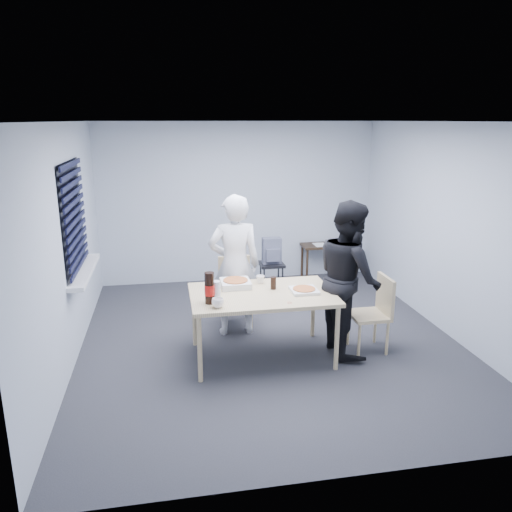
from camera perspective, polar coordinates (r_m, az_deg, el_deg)
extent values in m
plane|color=#2B2B30|center=(6.23, 1.52, -9.55)|extent=(5.00, 5.00, 0.00)
plane|color=white|center=(5.65, 1.71, 15.11)|extent=(5.00, 5.00, 0.00)
plane|color=#B4BDC9|center=(8.22, -2.02, 6.08)|extent=(4.50, 0.00, 4.50)
plane|color=#B4BDC9|center=(3.51, 10.14, -7.04)|extent=(4.50, 0.00, 4.50)
plane|color=#B4BDC9|center=(5.78, -20.77, 1.12)|extent=(0.00, 5.00, 5.00)
plane|color=#B4BDC9|center=(6.64, 21.00, 2.83)|extent=(0.00, 5.00, 5.00)
plane|color=black|center=(6.12, -20.22, 4.30)|extent=(0.00, 1.30, 1.30)
cube|color=black|center=(6.11, -19.94, 4.32)|extent=(0.04, 1.30, 1.25)
cube|color=silver|center=(6.26, -18.99, -1.64)|extent=(0.18, 1.42, 0.05)
cube|color=beige|center=(5.53, 0.69, -4.44)|extent=(1.58, 1.00, 0.04)
cylinder|color=beige|center=(5.19, -6.45, -10.54)|extent=(0.05, 0.05, 0.73)
cylinder|color=beige|center=(6.00, -7.06, -6.90)|extent=(0.05, 0.05, 0.73)
cylinder|color=beige|center=(5.47, 9.23, -9.26)|extent=(0.05, 0.05, 0.73)
cylinder|color=beige|center=(6.24, 6.54, -5.99)|extent=(0.05, 0.05, 0.73)
cube|color=beige|center=(6.52, -2.27, -4.32)|extent=(0.42, 0.42, 0.04)
cube|color=beige|center=(6.62, -2.53, -1.82)|extent=(0.42, 0.04, 0.44)
cylinder|color=beige|center=(6.42, -3.55, -6.80)|extent=(0.03, 0.03, 0.41)
cylinder|color=beige|center=(6.74, -3.90, -5.72)|extent=(0.03, 0.03, 0.41)
cylinder|color=beige|center=(6.47, -0.53, -6.61)|extent=(0.03, 0.03, 0.41)
cylinder|color=beige|center=(6.78, -1.03, -5.55)|extent=(0.03, 0.03, 0.41)
cube|color=beige|center=(5.96, 12.74, -6.64)|extent=(0.42, 0.42, 0.04)
cube|color=beige|center=(5.95, 14.57, -4.32)|extent=(0.04, 0.42, 0.44)
cylinder|color=beige|center=(5.84, 11.70, -9.44)|extent=(0.03, 0.03, 0.41)
cylinder|color=beige|center=(6.13, 10.52, -8.16)|extent=(0.03, 0.03, 0.41)
cylinder|color=beige|center=(5.97, 14.77, -9.08)|extent=(0.03, 0.03, 0.41)
cylinder|color=beige|center=(6.25, 13.46, -7.85)|extent=(0.03, 0.03, 0.41)
imported|color=silver|center=(6.14, -2.46, -1.10)|extent=(0.65, 0.42, 1.77)
imported|color=black|center=(5.77, 10.57, -2.46)|extent=(0.47, 0.86, 1.77)
cube|color=#342315|center=(8.50, 8.24, 1.23)|extent=(0.89, 0.39, 0.04)
cylinder|color=#342315|center=(8.32, 5.86, -1.13)|extent=(0.04, 0.04, 0.55)
cylinder|color=#342315|center=(8.61, 5.28, -0.54)|extent=(0.04, 0.04, 0.55)
cylinder|color=#342315|center=(8.57, 11.06, -0.84)|extent=(0.04, 0.04, 0.55)
cylinder|color=#342315|center=(8.85, 10.33, -0.28)|extent=(0.04, 0.04, 0.55)
cube|color=black|center=(7.62, 1.78, -0.96)|extent=(0.36, 0.36, 0.04)
cylinder|color=black|center=(7.53, 0.94, -3.16)|extent=(0.04, 0.04, 0.47)
cylinder|color=black|center=(7.80, 0.53, -2.51)|extent=(0.04, 0.04, 0.47)
cylinder|color=black|center=(7.59, 3.04, -3.03)|extent=(0.04, 0.04, 0.47)
cylinder|color=black|center=(7.85, 2.57, -2.39)|extent=(0.04, 0.04, 0.47)
cube|color=slate|center=(7.56, 1.80, 0.63)|extent=(0.28, 0.15, 0.40)
cube|color=slate|center=(7.47, 1.96, 0.08)|extent=(0.21, 0.06, 0.19)
cube|color=white|center=(5.73, -2.36, -3.33)|extent=(0.33, 0.33, 0.04)
cube|color=white|center=(5.72, -2.36, -3.00)|extent=(0.33, 0.33, 0.04)
cylinder|color=#CC7F38|center=(5.71, -2.36, -2.77)|extent=(0.28, 0.28, 0.01)
cube|color=white|center=(5.58, 5.52, -3.94)|extent=(0.29, 0.29, 0.03)
cylinder|color=#CC7F38|center=(5.57, 5.52, -3.74)|extent=(0.25, 0.25, 0.01)
imported|color=white|center=(5.11, -4.40, -5.37)|extent=(0.17, 0.17, 0.10)
imported|color=white|center=(5.83, 0.50, -2.69)|extent=(0.10, 0.10, 0.09)
cylinder|color=black|center=(5.62, 1.99, -3.11)|extent=(0.09, 0.09, 0.14)
cylinder|color=black|center=(5.19, -5.33, -3.66)|extent=(0.10, 0.10, 0.34)
cylinder|color=red|center=(5.19, -5.33, -3.90)|extent=(0.11, 0.11, 0.11)
cylinder|color=silver|center=(5.26, -4.57, -4.03)|extent=(0.12, 0.12, 0.22)
torus|color=red|center=(5.24, 3.85, -5.36)|extent=(0.06, 0.06, 0.00)
cube|color=white|center=(8.43, 7.34, 1.28)|extent=(0.29, 0.33, 0.00)
cube|color=black|center=(8.60, 9.57, 1.65)|extent=(0.13, 0.09, 0.06)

